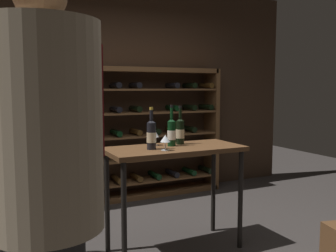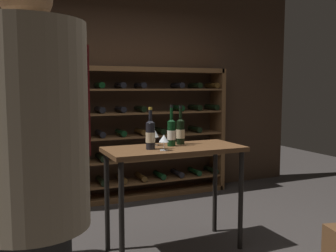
{
  "view_description": "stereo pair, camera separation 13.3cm",
  "coord_description": "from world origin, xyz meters",
  "px_view_note": "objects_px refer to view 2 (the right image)",
  "views": [
    {
      "loc": [
        -1.44,
        -2.74,
        1.45
      ],
      "look_at": [
        0.02,
        0.24,
        1.11
      ],
      "focal_mm": 39.93,
      "sensor_mm": 36.0,
      "label": 1
    },
    {
      "loc": [
        -1.32,
        -2.79,
        1.45
      ],
      "look_at": [
        0.02,
        0.24,
        1.11
      ],
      "focal_mm": 39.93,
      "sensor_mm": 36.0,
      "label": 2
    }
  ],
  "objects_px": {
    "wine_bottle_black_capsule": "(171,132)",
    "wine_glass_stemmed_left": "(164,139)",
    "wine_bottle_amber_reserve": "(150,134)",
    "wine_glass_stemmed_right": "(154,134)",
    "wine_bottle_red_label": "(180,131)",
    "tasting_table": "(174,160)",
    "wine_rack": "(131,134)",
    "person_guest_plum_blouse": "(32,175)"
  },
  "relations": [
    {
      "from": "tasting_table",
      "to": "wine_glass_stemmed_right",
      "type": "bearing_deg",
      "value": 127.63
    },
    {
      "from": "tasting_table",
      "to": "wine_bottle_red_label",
      "type": "distance_m",
      "value": 0.29
    },
    {
      "from": "wine_rack",
      "to": "wine_bottle_black_capsule",
      "type": "distance_m",
      "value": 1.62
    },
    {
      "from": "tasting_table",
      "to": "wine_bottle_red_label",
      "type": "relative_size",
      "value": 3.43
    },
    {
      "from": "person_guest_plum_blouse",
      "to": "wine_glass_stemmed_left",
      "type": "xyz_separation_m",
      "value": [
        1.09,
        1.08,
        -0.04
      ]
    },
    {
      "from": "wine_glass_stemmed_left",
      "to": "wine_rack",
      "type": "bearing_deg",
      "value": 80.49
    },
    {
      "from": "wine_glass_stemmed_left",
      "to": "wine_bottle_amber_reserve",
      "type": "bearing_deg",
      "value": 127.34
    },
    {
      "from": "tasting_table",
      "to": "person_guest_plum_blouse",
      "type": "xyz_separation_m",
      "value": [
        -1.25,
        -1.21,
        0.25
      ]
    },
    {
      "from": "wine_bottle_red_label",
      "to": "wine_bottle_amber_reserve",
      "type": "relative_size",
      "value": 0.99
    },
    {
      "from": "tasting_table",
      "to": "wine_glass_stemmed_right",
      "type": "distance_m",
      "value": 0.3
    },
    {
      "from": "wine_rack",
      "to": "tasting_table",
      "type": "distance_m",
      "value": 1.67
    },
    {
      "from": "wine_bottle_amber_reserve",
      "to": "wine_glass_stemmed_right",
      "type": "relative_size",
      "value": 2.41
    },
    {
      "from": "person_guest_plum_blouse",
      "to": "wine_glass_stemmed_left",
      "type": "height_order",
      "value": "person_guest_plum_blouse"
    },
    {
      "from": "wine_bottle_black_capsule",
      "to": "wine_glass_stemmed_right",
      "type": "distance_m",
      "value": 0.16
    },
    {
      "from": "wine_rack",
      "to": "wine_glass_stemmed_left",
      "type": "relative_size",
      "value": 20.57
    },
    {
      "from": "wine_rack",
      "to": "wine_bottle_black_capsule",
      "type": "xyz_separation_m",
      "value": [
        -0.14,
        -1.6,
        0.21
      ]
    },
    {
      "from": "wine_bottle_red_label",
      "to": "wine_glass_stemmed_left",
      "type": "relative_size",
      "value": 2.7
    },
    {
      "from": "person_guest_plum_blouse",
      "to": "wine_glass_stemmed_right",
      "type": "xyz_separation_m",
      "value": [
        1.13,
        1.37,
        -0.03
      ]
    },
    {
      "from": "wine_glass_stemmed_left",
      "to": "wine_glass_stemmed_right",
      "type": "distance_m",
      "value": 0.29
    },
    {
      "from": "wine_bottle_black_capsule",
      "to": "wine_glass_stemmed_left",
      "type": "xyz_separation_m",
      "value": [
        -0.16,
        -0.19,
        -0.03
      ]
    },
    {
      "from": "wine_bottle_amber_reserve",
      "to": "wine_glass_stemmed_left",
      "type": "relative_size",
      "value": 2.73
    },
    {
      "from": "wine_glass_stemmed_left",
      "to": "wine_bottle_red_label",
      "type": "bearing_deg",
      "value": 42.73
    },
    {
      "from": "wine_bottle_amber_reserve",
      "to": "wine_glass_stemmed_left",
      "type": "bearing_deg",
      "value": -52.66
    },
    {
      "from": "person_guest_plum_blouse",
      "to": "wine_bottle_amber_reserve",
      "type": "distance_m",
      "value": 1.56
    },
    {
      "from": "wine_glass_stemmed_left",
      "to": "wine_glass_stemmed_right",
      "type": "relative_size",
      "value": 0.88
    },
    {
      "from": "wine_rack",
      "to": "wine_bottle_amber_reserve",
      "type": "height_order",
      "value": "wine_rack"
    },
    {
      "from": "wine_rack",
      "to": "wine_glass_stemmed_left",
      "type": "xyz_separation_m",
      "value": [
        -0.3,
        -1.79,
        0.18
      ]
    },
    {
      "from": "tasting_table",
      "to": "wine_bottle_amber_reserve",
      "type": "distance_m",
      "value": 0.34
    },
    {
      "from": "wine_rack",
      "to": "wine_glass_stemmed_right",
      "type": "bearing_deg",
      "value": -100.15
    },
    {
      "from": "wine_bottle_amber_reserve",
      "to": "wine_bottle_black_capsule",
      "type": "bearing_deg",
      "value": 20.8
    },
    {
      "from": "person_guest_plum_blouse",
      "to": "wine_glass_stemmed_left",
      "type": "bearing_deg",
      "value": 134.65
    },
    {
      "from": "wine_glass_stemmed_right",
      "to": "wine_bottle_red_label",
      "type": "bearing_deg",
      "value": -9.48
    },
    {
      "from": "tasting_table",
      "to": "wine_bottle_red_label",
      "type": "height_order",
      "value": "wine_bottle_red_label"
    },
    {
      "from": "wine_bottle_red_label",
      "to": "wine_bottle_amber_reserve",
      "type": "height_order",
      "value": "wine_bottle_amber_reserve"
    },
    {
      "from": "person_guest_plum_blouse",
      "to": "wine_bottle_amber_reserve",
      "type": "xyz_separation_m",
      "value": [
        1.02,
        1.18,
        -0.01
      ]
    },
    {
      "from": "wine_bottle_red_label",
      "to": "wine_rack",
      "type": "bearing_deg",
      "value": 88.99
    },
    {
      "from": "wine_glass_stemmed_left",
      "to": "wine_glass_stemmed_right",
      "type": "height_order",
      "value": "wine_glass_stemmed_right"
    },
    {
      "from": "wine_bottle_black_capsule",
      "to": "wine_glass_stemmed_left",
      "type": "distance_m",
      "value": 0.25
    },
    {
      "from": "wine_bottle_amber_reserve",
      "to": "wine_glass_stemmed_left",
      "type": "height_order",
      "value": "wine_bottle_amber_reserve"
    },
    {
      "from": "wine_bottle_red_label",
      "to": "wine_glass_stemmed_right",
      "type": "distance_m",
      "value": 0.25
    },
    {
      "from": "tasting_table",
      "to": "wine_bottle_black_capsule",
      "type": "relative_size",
      "value": 3.31
    },
    {
      "from": "wine_bottle_black_capsule",
      "to": "wine_glass_stemmed_left",
      "type": "height_order",
      "value": "wine_bottle_black_capsule"
    }
  ]
}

